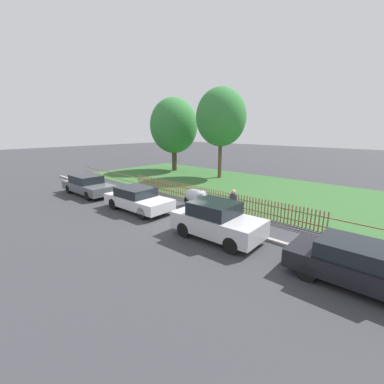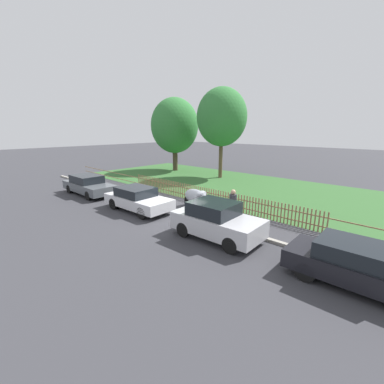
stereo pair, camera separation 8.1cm
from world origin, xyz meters
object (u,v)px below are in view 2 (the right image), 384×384
parked_car_black_saloon (138,199)px  tree_behind_motorcycle (222,117)px  parked_car_navy_estate (216,220)px  parked_car_red_compact (358,265)px  tree_nearest_kerb (175,126)px  pedestrian_near_fence (233,206)px  parked_car_silver_hatchback (88,185)px  covered_motorcycle (197,197)px

parked_car_black_saloon → tree_behind_motorcycle: tree_behind_motorcycle is taller
parked_car_navy_estate → parked_car_red_compact: 5.08m
parked_car_black_saloon → tree_nearest_kerb: tree_nearest_kerb is taller
parked_car_red_compact → tree_nearest_kerb: bearing=149.0°
pedestrian_near_fence → parked_car_red_compact: bearing=59.0°
parked_car_navy_estate → tree_behind_motorcycle: (-8.22, 11.28, 4.72)m
parked_car_silver_hatchback → parked_car_navy_estate: 11.16m
parked_car_navy_estate → tree_nearest_kerb: bearing=139.6°
parked_car_red_compact → tree_behind_motorcycle: bearing=138.9°
parked_car_silver_hatchback → covered_motorcycle: bearing=18.9°
parked_car_black_saloon → parked_car_navy_estate: (5.57, -0.02, 0.10)m
parked_car_navy_estate → pedestrian_near_fence: pedestrian_near_fence is taller
tree_behind_motorcycle → pedestrian_near_fence: size_ratio=4.59×
parked_car_silver_hatchback → tree_nearest_kerb: bearing=105.4°
tree_nearest_kerb → tree_behind_motorcycle: (6.28, -0.11, 0.69)m
parked_car_black_saloon → parked_car_navy_estate: parked_car_navy_estate is taller
parked_car_navy_estate → pedestrian_near_fence: bearing=98.4°
tree_nearest_kerb → pedestrian_near_fence: tree_nearest_kerb is taller
parked_car_silver_hatchback → parked_car_black_saloon: (5.59, 0.18, -0.00)m
parked_car_black_saloon → pedestrian_near_fence: (5.26, 1.63, 0.32)m
parked_car_red_compact → covered_motorcycle: 8.88m
parked_car_black_saloon → pedestrian_near_fence: bearing=15.1°
pedestrian_near_fence → tree_behind_motorcycle: bearing=-155.5°
parked_car_silver_hatchback → tree_behind_motorcycle: (2.94, 11.44, 4.82)m
parked_car_silver_hatchback → parked_car_navy_estate: bearing=0.1°
tree_behind_motorcycle → tree_nearest_kerb: bearing=179.0°
parked_car_silver_hatchback → parked_car_black_saloon: parked_car_silver_hatchback is taller
tree_behind_motorcycle → pedestrian_near_fence: (7.91, -9.63, -4.50)m
parked_car_black_saloon → covered_motorcycle: bearing=48.3°
parked_car_red_compact → tree_behind_motorcycle: 18.04m
parked_car_silver_hatchback → pedestrian_near_fence: pedestrian_near_fence is taller
parked_car_silver_hatchback → pedestrian_near_fence: size_ratio=2.60×
parked_car_black_saloon → parked_car_red_compact: 10.65m
parked_car_navy_estate → covered_motorcycle: parked_car_navy_estate is taller
covered_motorcycle → tree_nearest_kerb: 14.73m
parked_car_red_compact → pedestrian_near_fence: (-5.39, 1.56, 0.33)m
parked_car_navy_estate → tree_nearest_kerb: size_ratio=0.50×
tree_behind_motorcycle → covered_motorcycle: bearing=-61.1°
tree_nearest_kerb → parked_car_black_saloon: bearing=-51.8°
parked_car_navy_estate → pedestrian_near_fence: (-0.31, 1.65, 0.22)m
parked_car_silver_hatchback → covered_motorcycle: parked_car_silver_hatchback is taller
covered_motorcycle → tree_nearest_kerb: bearing=145.4°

